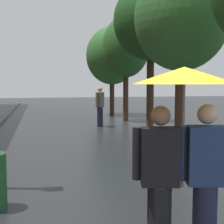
% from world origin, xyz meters
% --- Properties ---
extents(street_tree_1, '(2.81, 2.81, 5.40)m').
position_xyz_m(street_tree_1, '(2.85, 6.40, 3.81)').
color(street_tree_1, '#473323').
rests_on(street_tree_1, ground).
extents(street_tree_2, '(2.86, 2.86, 5.76)m').
position_xyz_m(street_tree_2, '(2.88, 9.18, 4.24)').
color(street_tree_2, '#473323').
rests_on(street_tree_2, ground).
extents(street_tree_3, '(2.35, 2.35, 5.24)m').
position_xyz_m(street_tree_3, '(2.95, 13.03, 3.69)').
color(street_tree_3, '#473323').
rests_on(street_tree_3, ground).
extents(street_tree_4, '(3.05, 3.05, 5.21)m').
position_xyz_m(street_tree_4, '(2.92, 16.05, 3.51)').
color(street_tree_4, '#473323').
rests_on(street_tree_4, ground).
extents(couple_under_umbrella, '(1.09, 1.09, 2.09)m').
position_xyz_m(couple_under_umbrella, '(0.16, 0.47, 1.37)').
color(couple_under_umbrella, black).
rests_on(couple_under_umbrella, ground).
extents(pedestrian_walking_midground, '(0.42, 0.49, 1.74)m').
position_xyz_m(pedestrian_walking_midground, '(1.28, 11.19, 0.89)').
color(pedestrian_walking_midground, '#1E233D').
rests_on(pedestrian_walking_midground, ground).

